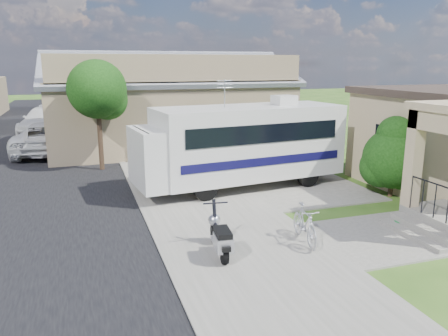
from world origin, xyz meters
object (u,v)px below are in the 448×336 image
object	(u,v)px
scooter	(220,237)
garden_hose	(400,224)
pickup_truck	(49,137)
van	(45,120)
motorhome	(242,143)
shrub	(394,156)
bicycle	(305,226)

from	to	relation	value
scooter	garden_hose	world-z (taller)	scooter
pickup_truck	van	distance (m)	7.09
motorhome	garden_hose	xyz separation A→B (m)	(2.77, -5.12, -1.57)
shrub	pickup_truck	world-z (taller)	shrub
motorhome	bicycle	bearing A→B (deg)	-100.29
bicycle	van	world-z (taller)	van
garden_hose	scooter	bearing A→B (deg)	-177.23
shrub	bicycle	size ratio (longest dim) A/B	1.74
motorhome	pickup_truck	xyz separation A→B (m)	(-6.93, 8.93, -0.85)
bicycle	pickup_truck	size ratio (longest dim) A/B	0.28
scooter	shrub	bearing A→B (deg)	28.29
van	motorhome	bearing A→B (deg)	-53.32
van	bicycle	bearing A→B (deg)	-59.90
scooter	van	size ratio (longest dim) A/B	0.30
motorhome	pickup_truck	world-z (taller)	motorhome
garden_hose	pickup_truck	bearing A→B (deg)	124.62
scooter	pickup_truck	world-z (taller)	pickup_truck
shrub	pickup_truck	size ratio (longest dim) A/B	0.48
shrub	pickup_truck	xyz separation A→B (m)	(-11.39, 11.51, -0.61)
bicycle	motorhome	bearing A→B (deg)	94.57
shrub	van	world-z (taller)	shrub
pickup_truck	van	world-z (taller)	van
van	garden_hose	bearing A→B (deg)	-52.55
bicycle	scooter	bearing A→B (deg)	-170.80
scooter	van	distance (m)	21.95
motorhome	pickup_truck	distance (m)	11.34
van	garden_hose	distance (m)	23.51
shrub	motorhome	bearing A→B (deg)	149.96
motorhome	van	bearing A→B (deg)	108.60
bicycle	garden_hose	size ratio (longest dim) A/B	4.60
motorhome	bicycle	world-z (taller)	motorhome
scooter	van	bearing A→B (deg)	109.75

